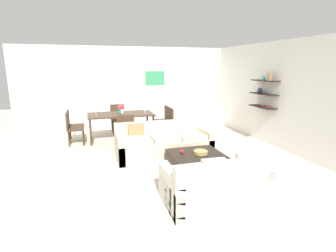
# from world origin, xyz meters

# --- Properties ---
(ground_plane) EXTENTS (18.00, 18.00, 0.00)m
(ground_plane) POSITION_xyz_m (0.00, 0.00, 0.00)
(ground_plane) COLOR beige
(back_wall_unit) EXTENTS (8.40, 0.09, 2.70)m
(back_wall_unit) POSITION_xyz_m (0.30, 3.53, 1.35)
(back_wall_unit) COLOR silver
(back_wall_unit) RESTS_ON ground
(right_wall_shelf_unit) EXTENTS (0.34, 8.20, 2.70)m
(right_wall_shelf_unit) POSITION_xyz_m (3.03, 0.60, 1.35)
(right_wall_shelf_unit) COLOR silver
(right_wall_shelf_unit) RESTS_ON ground
(sofa_beige) EXTENTS (2.18, 0.90, 0.78)m
(sofa_beige) POSITION_xyz_m (-0.02, 0.34, 0.29)
(sofa_beige) COLOR beige
(sofa_beige) RESTS_ON ground
(loveseat_white) EXTENTS (1.53, 0.90, 0.78)m
(loveseat_white) POSITION_xyz_m (0.15, -2.00, 0.29)
(loveseat_white) COLOR silver
(loveseat_white) RESTS_ON ground
(coffee_table) EXTENTS (1.03, 1.01, 0.38)m
(coffee_table) POSITION_xyz_m (0.37, -0.80, 0.19)
(coffee_table) COLOR black
(coffee_table) RESTS_ON ground
(decorative_bowl) EXTENTS (0.29, 0.29, 0.07)m
(decorative_bowl) POSITION_xyz_m (0.44, -0.80, 0.42)
(decorative_bowl) COLOR #99844C
(decorative_bowl) RESTS_ON coffee_table
(apple_on_coffee_table) EXTENTS (0.08, 0.08, 0.08)m
(apple_on_coffee_table) POSITION_xyz_m (0.09, -0.67, 0.42)
(apple_on_coffee_table) COLOR red
(apple_on_coffee_table) RESTS_ON coffee_table
(dining_table) EXTENTS (1.83, 0.95, 0.75)m
(dining_table) POSITION_xyz_m (-0.78, 2.11, 0.68)
(dining_table) COLOR #422D1E
(dining_table) RESTS_ON ground
(dining_chair_foot) EXTENTS (0.44, 0.44, 0.88)m
(dining_chair_foot) POSITION_xyz_m (-0.78, 1.22, 0.50)
(dining_chair_foot) COLOR #422D1E
(dining_chair_foot) RESTS_ON ground
(dining_chair_right_near) EXTENTS (0.44, 0.44, 0.88)m
(dining_chair_right_near) POSITION_xyz_m (0.54, 1.89, 0.50)
(dining_chair_right_near) COLOR #422D1E
(dining_chair_right_near) RESTS_ON ground
(dining_chair_left_far) EXTENTS (0.44, 0.44, 0.88)m
(dining_chair_left_far) POSITION_xyz_m (-2.10, 2.32, 0.50)
(dining_chair_left_far) COLOR #422D1E
(dining_chair_left_far) RESTS_ON ground
(dining_chair_right_far) EXTENTS (0.44, 0.44, 0.88)m
(dining_chair_right_far) POSITION_xyz_m (0.54, 2.32, 0.50)
(dining_chair_right_far) COLOR #422D1E
(dining_chair_right_far) RESTS_ON ground
(dining_chair_head) EXTENTS (0.44, 0.44, 0.88)m
(dining_chair_head) POSITION_xyz_m (-0.78, 2.99, 0.50)
(dining_chair_head) COLOR #422D1E
(dining_chair_head) RESTS_ON ground
(dining_chair_left_near) EXTENTS (0.44, 0.44, 0.88)m
(dining_chair_left_near) POSITION_xyz_m (-2.10, 1.89, 0.50)
(dining_chair_left_near) COLOR #422D1E
(dining_chair_left_near) RESTS_ON ground
(wine_glass_foot) EXTENTS (0.07, 0.07, 0.18)m
(wine_glass_foot) POSITION_xyz_m (-0.78, 1.69, 0.88)
(wine_glass_foot) COLOR silver
(wine_glass_foot) RESTS_ON dining_table
(wine_glass_head) EXTENTS (0.06, 0.06, 0.17)m
(wine_glass_head) POSITION_xyz_m (-0.78, 2.52, 0.87)
(wine_glass_head) COLOR silver
(wine_glass_head) RESTS_ON dining_table
(wine_glass_left_near) EXTENTS (0.08, 0.08, 0.18)m
(wine_glass_left_near) POSITION_xyz_m (-1.46, 1.99, 0.88)
(wine_glass_left_near) COLOR silver
(wine_glass_left_near) RESTS_ON dining_table
(wine_glass_right_near) EXTENTS (0.07, 0.07, 0.17)m
(wine_glass_right_near) POSITION_xyz_m (-0.10, 1.99, 0.86)
(wine_glass_right_near) COLOR silver
(wine_glass_right_near) RESTS_ON dining_table
(wine_glass_left_far) EXTENTS (0.06, 0.06, 0.17)m
(wine_glass_left_far) POSITION_xyz_m (-1.46, 2.22, 0.86)
(wine_glass_left_far) COLOR silver
(wine_glass_left_far) RESTS_ON dining_table
(centerpiece_vase) EXTENTS (0.16, 0.16, 0.27)m
(centerpiece_vase) POSITION_xyz_m (-0.76, 2.16, 0.89)
(centerpiece_vase) COLOR teal
(centerpiece_vase) RESTS_ON dining_table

